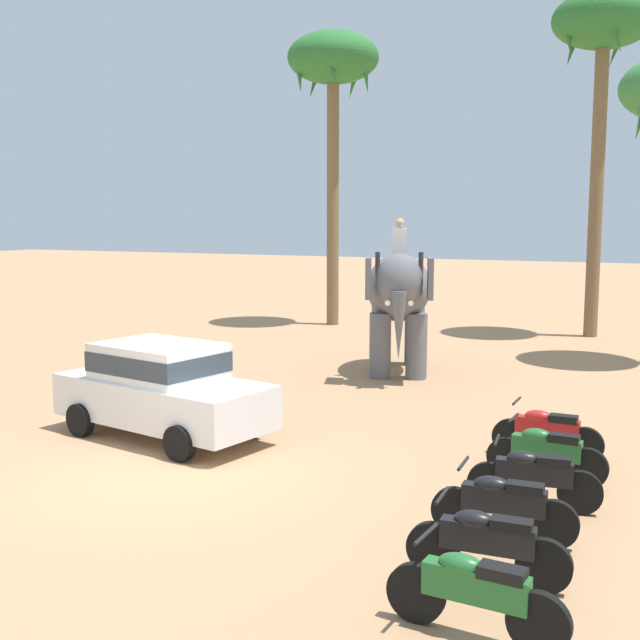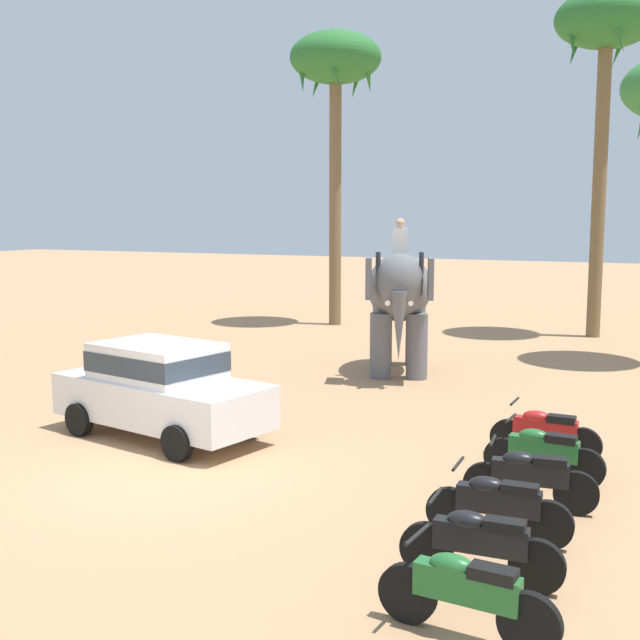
% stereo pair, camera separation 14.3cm
% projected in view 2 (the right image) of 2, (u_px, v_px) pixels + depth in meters
% --- Properties ---
extents(ground_plane, '(120.00, 120.00, 0.00)m').
position_uv_depth(ground_plane, '(160.00, 478.00, 12.25)').
color(ground_plane, tan).
extents(car_sedan_foreground, '(4.36, 2.52, 1.70)m').
position_uv_depth(car_sedan_foreground, '(160.00, 386.00, 14.45)').
color(car_sedan_foreground, white).
rests_on(car_sedan_foreground, ground).
extents(elephant_with_mahout, '(2.62, 4.01, 3.88)m').
position_uv_depth(elephant_with_mahout, '(399.00, 295.00, 20.11)').
color(elephant_with_mahout, slate).
rests_on(elephant_with_mahout, ground).
extents(motorcycle_nearest_camera, '(1.80, 0.55, 0.94)m').
position_uv_depth(motorcycle_nearest_camera, '(466.00, 591.00, 7.58)').
color(motorcycle_nearest_camera, black).
rests_on(motorcycle_nearest_camera, ground).
extents(motorcycle_second_in_row, '(1.80, 0.55, 0.94)m').
position_uv_depth(motorcycle_second_in_row, '(480.00, 543.00, 8.71)').
color(motorcycle_second_in_row, black).
rests_on(motorcycle_second_in_row, ground).
extents(motorcycle_mid_row, '(1.80, 0.55, 0.94)m').
position_uv_depth(motorcycle_mid_row, '(498.00, 505.00, 9.84)').
color(motorcycle_mid_row, black).
rests_on(motorcycle_mid_row, ground).
extents(motorcycle_fourth_in_row, '(1.80, 0.55, 0.94)m').
position_uv_depth(motorcycle_fourth_in_row, '(530.00, 477.00, 10.89)').
color(motorcycle_fourth_in_row, black).
rests_on(motorcycle_fourth_in_row, ground).
extents(motorcycle_far_in_row, '(1.80, 0.55, 0.94)m').
position_uv_depth(motorcycle_far_in_row, '(543.00, 452.00, 12.02)').
color(motorcycle_far_in_row, black).
rests_on(motorcycle_far_in_row, ground).
extents(motorcycle_end_of_row, '(1.80, 0.55, 0.94)m').
position_uv_depth(motorcycle_end_of_row, '(545.00, 432.00, 13.14)').
color(motorcycle_end_of_row, black).
rests_on(motorcycle_end_of_row, ground).
extents(palm_tree_behind_elephant, '(3.20, 3.20, 10.29)m').
position_uv_depth(palm_tree_behind_elephant, '(336.00, 70.00, 28.11)').
color(palm_tree_behind_elephant, brown).
rests_on(palm_tree_behind_elephant, ground).
extents(palm_tree_left_of_road, '(3.20, 3.20, 10.91)m').
position_uv_depth(palm_tree_left_of_road, '(606.00, 34.00, 25.12)').
color(palm_tree_left_of_road, brown).
rests_on(palm_tree_left_of_road, ground).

